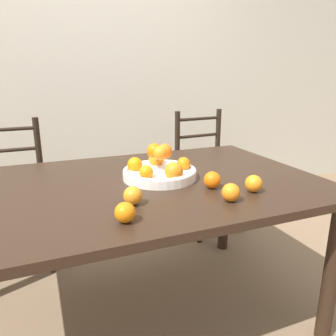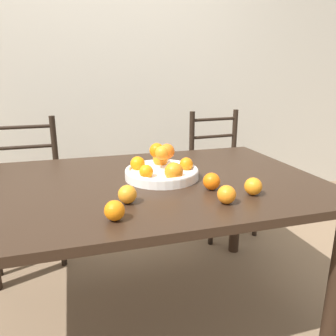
# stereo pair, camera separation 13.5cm
# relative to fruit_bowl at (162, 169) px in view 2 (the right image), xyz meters

# --- Properties ---
(ground_plane) EXTENTS (12.00, 12.00, 0.00)m
(ground_plane) POSITION_rel_fruit_bowl_xyz_m (-0.12, -0.02, -0.77)
(ground_plane) COLOR #7F664C
(wall_back) EXTENTS (8.00, 0.06, 2.60)m
(wall_back) POSITION_rel_fruit_bowl_xyz_m (-0.12, 1.53, 0.53)
(wall_back) COLOR beige
(wall_back) RESTS_ON ground_plane
(dining_table) EXTENTS (1.68, 1.06, 0.73)m
(dining_table) POSITION_rel_fruit_bowl_xyz_m (-0.12, -0.02, -0.12)
(dining_table) COLOR black
(dining_table) RESTS_ON ground_plane
(fruit_bowl) EXTENTS (0.34, 0.34, 0.16)m
(fruit_bowl) POSITION_rel_fruit_bowl_xyz_m (0.00, 0.00, 0.00)
(fruit_bowl) COLOR white
(fruit_bowl) RESTS_ON dining_table
(orange_loose_0) EXTENTS (0.07, 0.07, 0.07)m
(orange_loose_0) POSITION_rel_fruit_bowl_xyz_m (0.29, -0.32, -0.01)
(orange_loose_0) COLOR orange
(orange_loose_0) RESTS_ON dining_table
(orange_loose_1) EXTENTS (0.07, 0.07, 0.07)m
(orange_loose_1) POSITION_rel_fruit_bowl_xyz_m (0.16, -0.21, -0.01)
(orange_loose_1) COLOR orange
(orange_loose_1) RESTS_ON dining_table
(orange_loose_2) EXTENTS (0.07, 0.07, 0.07)m
(orange_loose_2) POSITION_rel_fruit_bowl_xyz_m (-0.21, -0.26, -0.01)
(orange_loose_2) COLOR orange
(orange_loose_2) RESTS_ON dining_table
(orange_loose_3) EXTENTS (0.07, 0.07, 0.07)m
(orange_loose_3) POSITION_rel_fruit_bowl_xyz_m (0.15, -0.37, -0.01)
(orange_loose_3) COLOR orange
(orange_loose_3) RESTS_ON dining_table
(orange_loose_4) EXTENTS (0.07, 0.07, 0.07)m
(orange_loose_4) POSITION_rel_fruit_bowl_xyz_m (-0.27, -0.40, -0.01)
(orange_loose_4) COLOR orange
(orange_loose_4) RESTS_ON dining_table
(chair_left) EXTENTS (0.43, 0.41, 0.93)m
(chair_left) POSITION_rel_fruit_bowl_xyz_m (-0.70, 0.80, -0.32)
(chair_left) COLOR black
(chair_left) RESTS_ON ground_plane
(chair_right) EXTENTS (0.45, 0.43, 0.93)m
(chair_right) POSITION_rel_fruit_bowl_xyz_m (0.69, 0.80, -0.32)
(chair_right) COLOR black
(chair_right) RESTS_ON ground_plane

